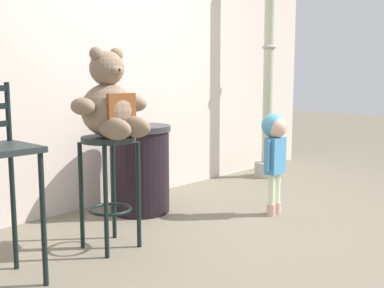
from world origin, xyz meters
The scene contains 7 objects.
ground_plane centered at (0.00, 0.00, 0.00)m, with size 24.00×24.00×0.00m, color #726957.
building_wall centered at (0.00, 1.77, 1.94)m, with size 6.28×0.30×3.88m, color beige.
bar_stool_with_teddy centered at (-0.98, 0.62, 0.58)m, with size 0.39×0.39×0.81m.
teddy_bear centered at (-0.98, 0.59, 1.04)m, with size 0.58×0.52×0.62m.
child_walking centered at (0.52, 0.22, 0.66)m, with size 0.29×0.23×0.91m.
trash_bin centered at (-0.23, 1.17, 0.40)m, with size 0.56×0.56×0.79m.
lamppost centered at (1.85, 1.19, 1.07)m, with size 0.29×0.29×2.72m.
Camera 1 is at (-3.01, -2.07, 1.24)m, focal length 44.51 mm.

